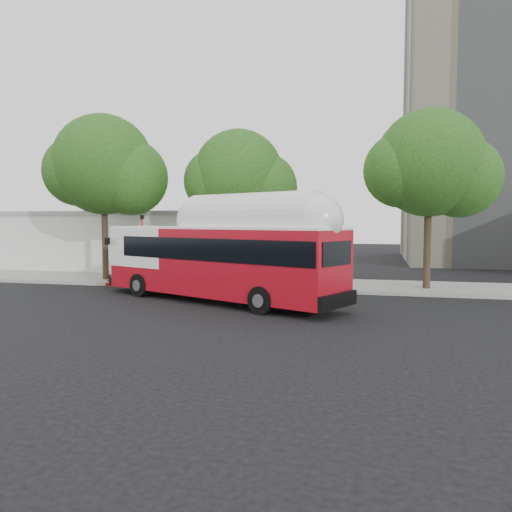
% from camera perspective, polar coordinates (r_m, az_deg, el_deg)
% --- Properties ---
extents(ground, '(120.00, 120.00, 0.00)m').
position_cam_1_polar(ground, '(22.08, -3.73, -5.29)').
color(ground, black).
rests_on(ground, ground).
extents(sidewalk, '(60.00, 5.00, 0.15)m').
position_cam_1_polar(sidewalk, '(28.27, 0.23, -3.08)').
color(sidewalk, gray).
rests_on(sidewalk, ground).
extents(curb_strip, '(60.00, 0.30, 0.15)m').
position_cam_1_polar(curb_strip, '(25.77, -1.12, -3.78)').
color(curb_strip, gray).
rests_on(curb_strip, ground).
extents(red_curb_segment, '(10.00, 0.32, 0.16)m').
position_cam_1_polar(red_curb_segment, '(26.69, -7.37, -3.53)').
color(red_curb_segment, maroon).
rests_on(red_curb_segment, ground).
extents(street_tree_left, '(6.67, 5.80, 9.74)m').
position_cam_1_polar(street_tree_left, '(30.51, -16.20, 9.57)').
color(street_tree_left, '#2D2116').
rests_on(street_tree_left, ground).
extents(street_tree_mid, '(5.75, 5.00, 8.62)m').
position_cam_1_polar(street_tree_mid, '(27.87, -1.18, 8.82)').
color(street_tree_mid, '#2D2116').
rests_on(street_tree_mid, ground).
extents(street_tree_right, '(6.21, 5.40, 9.18)m').
position_cam_1_polar(street_tree_right, '(26.93, 20.11, 9.50)').
color(street_tree_right, '#2D2116').
rests_on(street_tree_right, ground).
extents(low_commercial_bldg, '(16.20, 10.20, 4.25)m').
position_cam_1_polar(low_commercial_bldg, '(40.43, -16.83, 1.83)').
color(low_commercial_bldg, silver).
rests_on(low_commercial_bldg, ground).
extents(transit_bus, '(12.61, 7.35, 3.80)m').
position_cam_1_polar(transit_bus, '(21.97, -4.29, -0.67)').
color(transit_bus, '#A10B17').
rests_on(transit_bus, ground).
extents(signal_pole, '(0.11, 0.37, 3.89)m').
position_cam_1_polar(signal_pole, '(27.90, -12.84, 0.68)').
color(signal_pole, red).
rests_on(signal_pole, ground).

